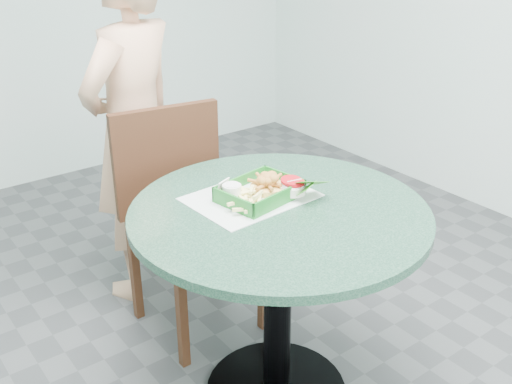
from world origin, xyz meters
TOP-DOWN VIEW (x-y plane):
  - cafe_table at (0.00, 0.00)m, footprint 0.98×0.98m
  - dining_chair at (0.00, 0.63)m, footprint 0.46×0.46m
  - diner_person at (-0.04, 0.95)m, footprint 0.69×0.59m
  - placemat at (-0.02, 0.12)m, footprint 0.42×0.32m
  - food_basket at (-0.01, 0.10)m, footprint 0.26×0.19m
  - crab_sandwich at (0.04, 0.10)m, footprint 0.12×0.12m
  - fries_pile at (-0.08, 0.10)m, footprint 0.12×0.14m
  - sauce_ramekin at (-0.09, 0.14)m, footprint 0.06×0.06m
  - garnish_cup at (0.09, 0.02)m, footprint 0.13×0.13m

SIDE VIEW (x-z plane):
  - dining_chair at x=0.00m, z-range 0.07..1.00m
  - cafe_table at x=0.00m, z-range 0.21..0.96m
  - placemat at x=-0.02m, z-range 0.75..0.75m
  - food_basket at x=-0.01m, z-range 0.74..0.79m
  - fries_pile at x=-0.08m, z-range 0.77..0.82m
  - garnish_cup at x=0.09m, z-range 0.77..0.82m
  - diner_person at x=-0.04m, z-range 0.00..1.60m
  - crab_sandwich at x=0.04m, z-range 0.76..0.84m
  - sauce_ramekin at x=-0.09m, z-range 0.78..0.82m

